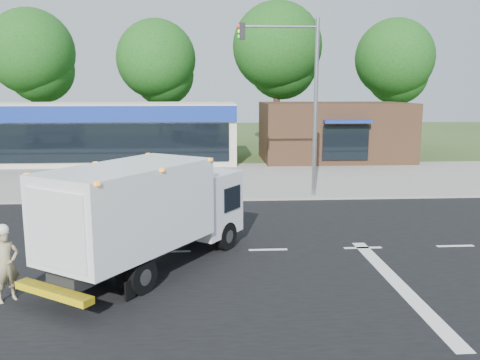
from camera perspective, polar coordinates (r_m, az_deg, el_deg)
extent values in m
plane|color=#385123|center=(15.95, 3.17, -7.87)|extent=(120.00, 120.00, 0.00)
cube|color=black|center=(15.95, 3.17, -7.86)|extent=(60.00, 14.00, 0.02)
cube|color=gray|center=(23.84, 0.85, -1.62)|extent=(60.00, 2.40, 0.12)
cube|color=gray|center=(29.53, -0.03, 0.59)|extent=(60.00, 9.00, 0.02)
cube|color=silver|center=(16.38, -18.37, -7.84)|extent=(1.20, 0.15, 0.01)
cube|color=silver|center=(15.89, -7.75, -7.97)|extent=(1.20, 0.15, 0.01)
cube|color=silver|center=(15.95, 3.17, -7.81)|extent=(1.20, 0.15, 0.01)
cube|color=silver|center=(16.56, 13.62, -7.40)|extent=(1.20, 0.15, 0.01)
cube|color=silver|center=(17.67, 23.02, -6.83)|extent=(1.20, 0.15, 0.01)
cube|color=silver|center=(13.89, 17.31, -11.06)|extent=(0.40, 7.00, 0.01)
cube|color=black|center=(13.77, -12.19, -8.23)|extent=(3.34, 4.35, 0.32)
cube|color=silver|center=(16.03, -4.38, -2.49)|extent=(2.68, 2.64, 1.94)
cube|color=black|center=(16.71, -2.68, -1.31)|extent=(1.53, 1.09, 0.83)
cube|color=white|center=(13.43, -12.39, -2.98)|extent=(4.42, 5.07, 2.17)
cube|color=silver|center=(11.89, -20.01, -5.31)|extent=(1.56, 1.08, 1.75)
cube|color=yellow|center=(12.22, -20.21, -11.75)|extent=(2.02, 1.50, 0.17)
cube|color=orange|center=(13.23, -12.57, 1.50)|extent=(4.34, 4.94, 0.07)
cylinder|color=black|center=(16.81, -6.72, -5.41)|extent=(0.72, 0.89, 0.89)
cylinder|color=black|center=(15.85, -1.61, -6.30)|extent=(0.72, 0.89, 0.89)
cylinder|color=black|center=(14.03, -16.78, -8.97)|extent=(0.72, 0.89, 0.89)
cylinder|color=black|center=(12.80, -11.02, -10.59)|extent=(0.72, 0.89, 0.89)
imported|color=tan|center=(13.21, -24.84, -8.69)|extent=(0.76, 0.75, 1.77)
sphere|color=white|center=(12.97, -25.12, -5.10)|extent=(0.28, 0.28, 0.28)
cube|color=beige|center=(35.90, -15.20, 5.15)|extent=(18.00, 6.00, 4.00)
cube|color=navy|center=(32.84, -16.37, 7.10)|extent=(18.00, 0.30, 1.00)
cube|color=black|center=(32.97, -16.21, 3.98)|extent=(17.00, 0.12, 2.40)
cube|color=#382316|center=(36.27, 10.52, 5.38)|extent=(10.00, 6.00, 4.00)
cube|color=navy|center=(33.22, 11.87, 6.46)|extent=(3.00, 1.20, 0.20)
cube|color=black|center=(33.38, 11.76, 4.07)|extent=(3.00, 0.12, 2.20)
cylinder|color=gray|center=(23.19, 8.47, 7.76)|extent=(0.18, 0.18, 8.00)
cylinder|color=gray|center=(23.02, 4.39, 16.80)|extent=(3.40, 0.12, 0.12)
cube|color=black|center=(22.84, 0.24, 16.37)|extent=(0.25, 0.25, 0.70)
cylinder|color=#332114|center=(45.35, -22.06, 7.87)|extent=(0.56, 0.56, 7.35)
sphere|color=#194914|center=(45.42, -22.42, 13.16)|extent=(6.93, 6.93, 6.93)
sphere|color=#194914|center=(45.68, -21.49, 11.48)|extent=(5.46, 5.46, 5.46)
cylinder|color=#332114|center=(43.28, -9.25, 8.07)|extent=(0.56, 0.56, 6.86)
sphere|color=#194914|center=(43.32, -9.40, 13.26)|extent=(6.47, 6.47, 6.47)
sphere|color=#194914|center=(43.73, -8.62, 11.58)|extent=(5.10, 5.10, 5.10)
cylinder|color=#332114|center=(43.46, 4.13, 8.83)|extent=(0.56, 0.56, 7.84)
sphere|color=#194914|center=(43.59, 4.21, 14.73)|extent=(7.39, 7.39, 7.39)
sphere|color=#194914|center=(44.06, 4.75, 12.78)|extent=(5.82, 5.82, 5.82)
cylinder|color=#332114|center=(45.90, 16.71, 7.98)|extent=(0.56, 0.56, 7.00)
sphere|color=#194914|center=(45.95, 16.97, 12.97)|extent=(6.60, 6.60, 6.60)
sphere|color=#194914|center=(46.53, 17.26, 11.31)|extent=(5.20, 5.20, 5.20)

